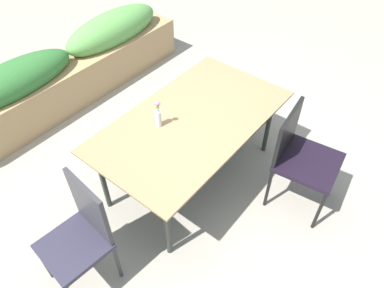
% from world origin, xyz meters
% --- Properties ---
extents(ground_plane, '(12.00, 12.00, 0.00)m').
position_xyz_m(ground_plane, '(0.00, 0.00, 0.00)').
color(ground_plane, gray).
extents(dining_table, '(1.73, 0.97, 0.72)m').
position_xyz_m(dining_table, '(0.01, -0.03, 0.67)').
color(dining_table, '#8C704C').
rests_on(dining_table, ground).
extents(chair_near_right, '(0.54, 0.54, 0.93)m').
position_xyz_m(chair_near_right, '(0.39, -0.86, 0.54)').
color(chair_near_right, black).
rests_on(chair_near_right, ground).
extents(chair_end_left, '(0.45, 0.45, 0.95)m').
position_xyz_m(chair_end_left, '(-1.20, -0.03, 0.53)').
color(chair_end_left, '#2B2839').
rests_on(chair_end_left, ground).
extents(flower_vase, '(0.05, 0.06, 0.25)m').
position_xyz_m(flower_vase, '(-0.21, 0.14, 0.82)').
color(flower_vase, silver).
rests_on(flower_vase, dining_table).
extents(planter_box, '(2.98, 0.49, 0.80)m').
position_xyz_m(planter_box, '(0.15, 1.83, 0.38)').
color(planter_box, '#9E7F56').
rests_on(planter_box, ground).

